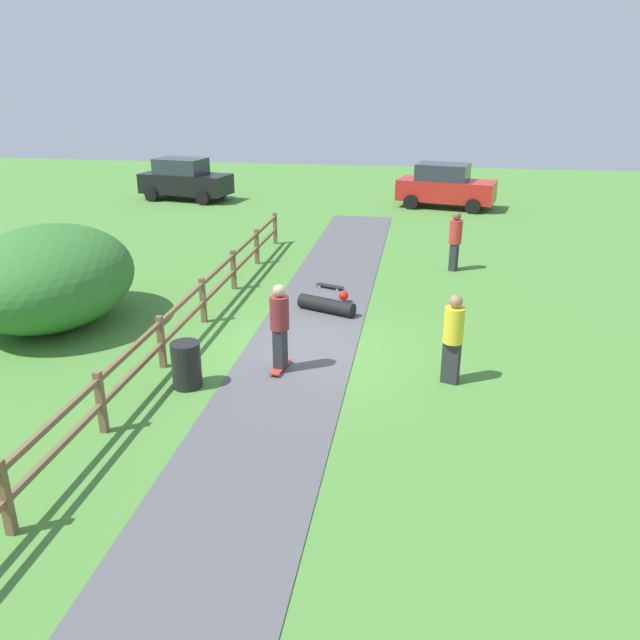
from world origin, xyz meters
TOP-DOWN VIEW (x-y plane):
  - ground_plane at (0.00, 0.00)m, footprint 60.00×60.00m
  - asphalt_path at (0.00, 0.00)m, footprint 2.40×28.00m
  - wooden_fence at (-2.60, 0.00)m, footprint 0.12×18.12m
  - bush_large at (-6.06, 0.59)m, footprint 3.71×4.46m
  - trash_bin at (-1.80, -2.05)m, footprint 0.56×0.56m
  - skater_riding at (-0.20, -1.08)m, footprint 0.43×0.82m
  - skater_fallen at (0.24, 2.43)m, footprint 1.53×1.39m
  - skateboard_loose at (0.03, 4.26)m, footprint 0.82×0.47m
  - bystander_yellow at (3.15, -1.07)m, footprint 0.48×0.48m
  - bystander_red at (3.47, 6.68)m, footprint 0.48×0.48m
  - parked_car_red at (3.39, 16.54)m, footprint 4.47×2.68m
  - parked_car_black at (-8.66, 16.54)m, footprint 4.43×2.55m

SIDE VIEW (x-z plane):
  - ground_plane at x=0.00m, z-range 0.00..0.00m
  - asphalt_path at x=0.00m, z-range 0.00..0.02m
  - skateboard_loose at x=0.03m, z-range 0.05..0.13m
  - skater_fallen at x=0.24m, z-range 0.02..0.38m
  - trash_bin at x=-1.80m, z-range 0.00..0.90m
  - wooden_fence at x=-2.60m, z-range 0.12..1.22m
  - parked_car_red at x=3.39m, z-range 0.00..1.92m
  - parked_car_black at x=-8.66m, z-range 0.00..1.92m
  - bystander_red at x=3.47m, z-range 0.10..1.88m
  - bystander_yellow at x=3.15m, z-range 0.10..1.88m
  - skater_riding at x=-0.20m, z-range 0.12..1.92m
  - bush_large at x=-6.06m, z-range 0.00..2.35m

